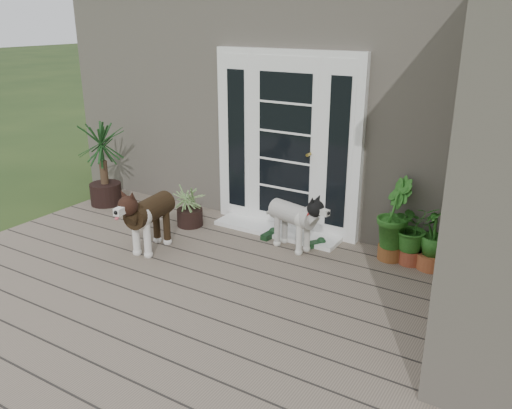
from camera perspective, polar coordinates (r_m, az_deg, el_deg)
The scene contains 14 objects.
deck at distance 4.93m, azimuth -7.39°, elevation -11.81°, with size 6.20×4.60×0.12m, color #6B5B4C.
house_main at distance 8.02m, azimuth 11.77°, elevation 11.65°, with size 7.40×4.00×3.10m, color #665E54.
door_unit at distance 6.32m, azimuth 3.28°, elevation 6.63°, with size 1.90×0.14×2.15m, color white.
door_step at distance 6.47m, azimuth 2.26°, elevation -2.81°, with size 1.60×0.40×0.05m, color white.
brindle_dog at distance 6.00m, azimuth -11.28°, elevation -1.73°, with size 0.36×0.84×0.70m, color #332212, non-canonical shape.
white_dog at distance 5.94m, azimuth 3.95°, elevation -2.02°, with size 0.32×0.74×0.61m, color silver, non-canonical shape.
spider_plant at distance 6.64m, azimuth -7.20°, elevation 0.07°, with size 0.54×0.54×0.57m, color #7FA063, non-canonical shape.
yucca at distance 7.56m, azimuth -16.18°, elevation 4.29°, with size 0.82×0.82×1.18m, color black, non-canonical shape.
herb_a at distance 5.81m, azimuth 16.50°, elevation -3.39°, with size 0.48×0.48×0.61m, color #204C15.
herb_b at distance 5.84m, azimuth 14.47°, elevation -2.63°, with size 0.46×0.46×0.69m, color #26641C.
herb_c at distance 5.78m, azimuth 18.52°, elevation -4.22°, with size 0.33×0.33×0.52m, color #1B5F1B.
sapling at distance 4.68m, azimuth 23.26°, elevation -2.82°, with size 0.49×0.49×1.68m, color #154C19, non-canonical shape.
clog_left at distance 6.31m, azimuth 1.44°, elevation -3.24°, with size 0.13×0.28×0.08m, color black, non-canonical shape.
clog_right at distance 6.11m, azimuth 6.38°, elevation -4.19°, with size 0.13×0.27×0.08m, color black, non-canonical shape.
Camera 1 is at (2.71, -2.82, 2.63)m, focal length 37.10 mm.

